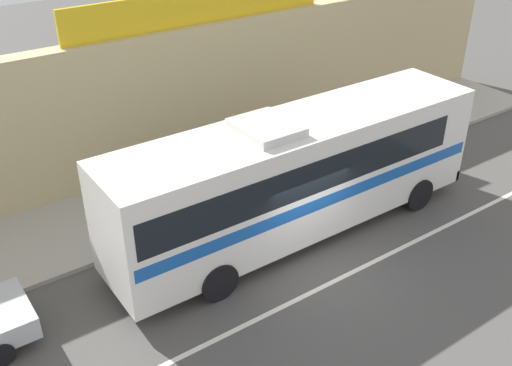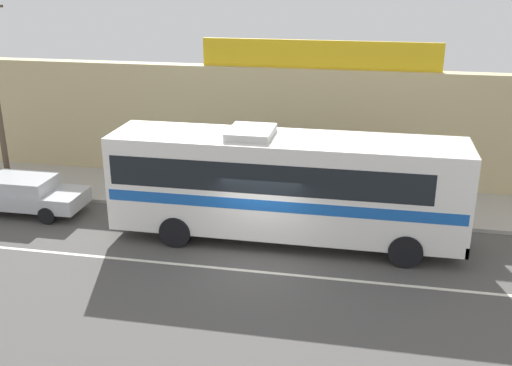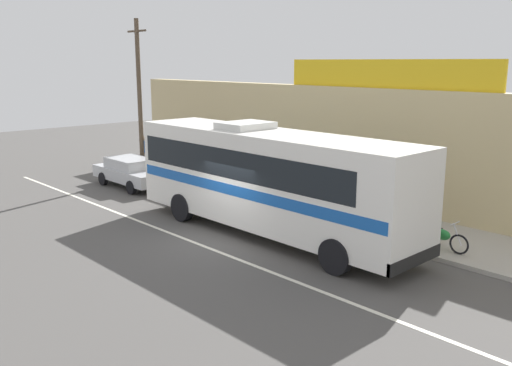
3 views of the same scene
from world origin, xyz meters
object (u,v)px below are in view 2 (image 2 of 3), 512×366
at_px(pedestrian_by_curb, 268,167).
at_px(pedestrian_far_right, 340,175).
at_px(motorcycle_green, 432,207).
at_px(intercity_bus, 283,182).
at_px(parked_car, 24,193).
at_px(motorcycle_orange, 384,204).

xyz_separation_m(pedestrian_by_curb, pedestrian_far_right, (2.86, -0.40, -0.03)).
bearing_deg(pedestrian_far_right, motorcycle_green, -18.90).
height_order(intercity_bus, pedestrian_far_right, intercity_bus).
bearing_deg(pedestrian_by_curb, parked_car, -157.10).
relative_size(pedestrian_by_curb, pedestrian_far_right, 1.02).
xyz_separation_m(parked_car, pedestrian_by_curb, (8.48, 3.58, 0.41)).
bearing_deg(pedestrian_by_curb, motorcycle_orange, -20.31).
xyz_separation_m(intercity_bus, parked_car, (-9.70, 0.53, -1.33)).
bearing_deg(motorcycle_orange, pedestrian_far_right, 142.80).
bearing_deg(motorcycle_green, pedestrian_by_curb, 165.95).
bearing_deg(parked_car, pedestrian_by_curb, 22.90).
height_order(intercity_bus, pedestrian_by_curb, intercity_bus).
bearing_deg(pedestrian_far_right, intercity_bus, -113.83).
relative_size(intercity_bus, motorcycle_orange, 6.08).
xyz_separation_m(motorcycle_orange, pedestrian_far_right, (-1.68, 1.28, 0.56)).
xyz_separation_m(parked_car, motorcycle_orange, (13.02, 1.90, -0.17)).
bearing_deg(parked_car, motorcycle_orange, 8.30).
relative_size(parked_car, motorcycle_orange, 2.38).
relative_size(parked_car, pedestrian_by_curb, 2.57).
relative_size(motorcycle_green, pedestrian_by_curb, 1.09).
bearing_deg(intercity_bus, motorcycle_orange, 36.20).
xyz_separation_m(intercity_bus, pedestrian_far_right, (1.63, 3.70, -0.94)).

